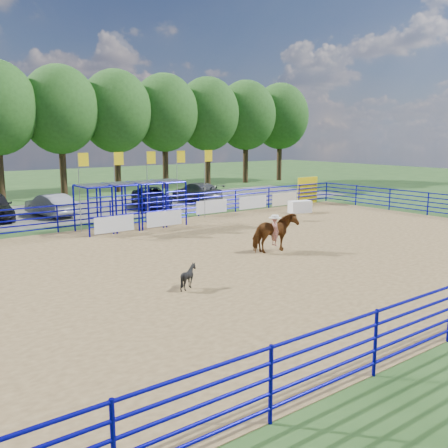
% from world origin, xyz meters
% --- Properties ---
extents(ground, '(120.00, 120.00, 0.00)m').
position_xyz_m(ground, '(0.00, 0.00, 0.00)').
color(ground, '#2D4F1F').
rests_on(ground, ground).
extents(arena_dirt, '(30.00, 20.00, 0.02)m').
position_xyz_m(arena_dirt, '(0.00, 0.00, 0.01)').
color(arena_dirt, olive).
rests_on(arena_dirt, ground).
extents(gravel_strip, '(40.00, 10.00, 0.01)m').
position_xyz_m(gravel_strip, '(0.00, 17.00, 0.01)').
color(gravel_strip, gray).
rests_on(gravel_strip, ground).
extents(announcer_table, '(1.61, 1.03, 0.79)m').
position_xyz_m(announcer_table, '(9.19, 7.13, 0.42)').
color(announcer_table, white).
rests_on(announcer_table, arena_dirt).
extents(horse_and_rider, '(2.13, 1.15, 2.28)m').
position_xyz_m(horse_and_rider, '(0.11, -0.24, 0.93)').
color(horse_and_rider, brown).
rests_on(horse_and_rider, arena_dirt).
extents(calf, '(0.90, 0.84, 0.83)m').
position_xyz_m(calf, '(-5.83, -2.43, 0.43)').
color(calf, black).
rests_on(calf, arena_dirt).
extents(car_b, '(2.18, 4.51, 1.43)m').
position_xyz_m(car_b, '(-4.52, 15.73, 0.72)').
color(car_b, gray).
rests_on(car_b, gravel_strip).
extents(car_c, '(3.79, 5.49, 1.39)m').
position_xyz_m(car_c, '(2.63, 15.50, 0.71)').
color(car_c, black).
rests_on(car_c, gravel_strip).
extents(car_d, '(2.15, 5.13, 1.48)m').
position_xyz_m(car_d, '(6.93, 16.05, 0.75)').
color(car_d, slate).
rests_on(car_d, gravel_strip).
extents(perimeter_fence, '(30.10, 20.10, 1.50)m').
position_xyz_m(perimeter_fence, '(0.00, 0.00, 0.75)').
color(perimeter_fence, '#08068F').
rests_on(perimeter_fence, ground).
extents(chute_assembly, '(19.32, 2.41, 4.20)m').
position_xyz_m(chute_assembly, '(-1.90, 8.84, 1.26)').
color(chute_assembly, '#08068F').
rests_on(chute_assembly, ground).
extents(treeline, '(56.40, 6.40, 11.24)m').
position_xyz_m(treeline, '(0.00, 26.00, 7.53)').
color(treeline, '#3F2B19').
rests_on(treeline, ground).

